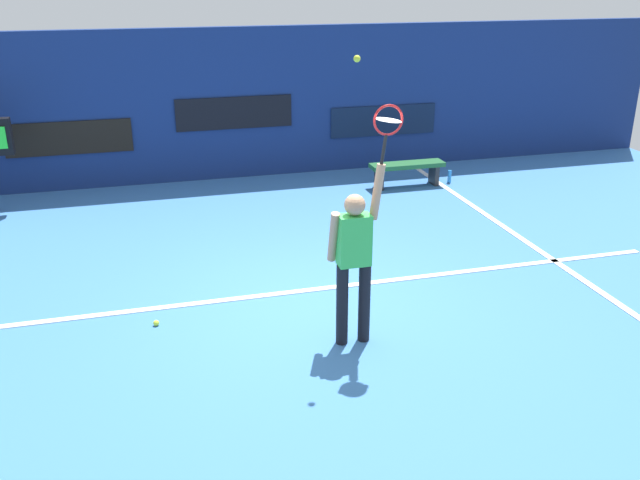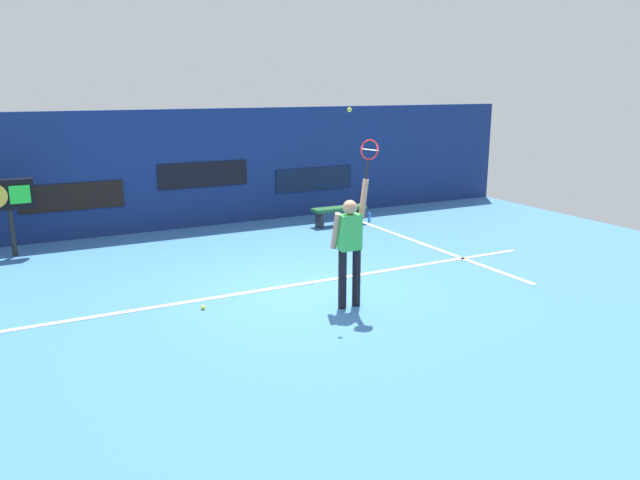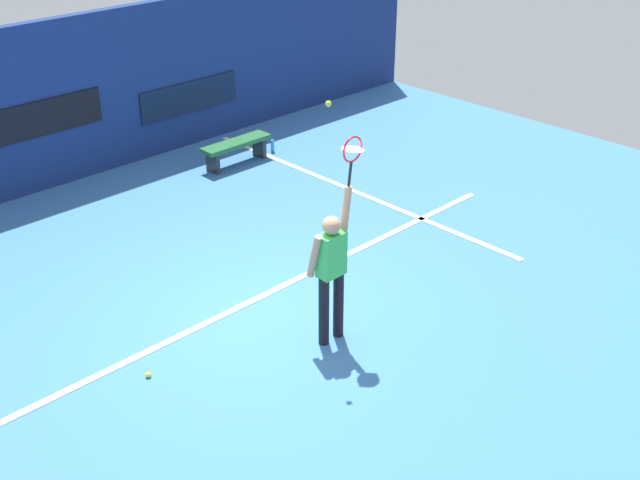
# 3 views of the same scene
# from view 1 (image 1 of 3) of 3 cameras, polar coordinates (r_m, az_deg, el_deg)

# --- Properties ---
(ground_plane) EXTENTS (18.00, 18.00, 0.00)m
(ground_plane) POSITION_cam_1_polar(r_m,az_deg,el_deg) (8.35, -0.89, -5.47)
(ground_plane) COLOR #3870B2
(back_wall) EXTENTS (18.00, 0.20, 2.83)m
(back_wall) POSITION_cam_1_polar(r_m,az_deg,el_deg) (13.32, -7.25, 11.15)
(back_wall) COLOR navy
(back_wall) RESTS_ON ground_plane
(sponsor_banner_center) EXTENTS (2.20, 0.03, 0.60)m
(sponsor_banner_center) POSITION_cam_1_polar(r_m,az_deg,el_deg) (13.23, -7.14, 10.45)
(sponsor_banner_center) COLOR black
(sponsor_banner_portside) EXTENTS (2.20, 0.03, 0.60)m
(sponsor_banner_portside) POSITION_cam_1_polar(r_m,az_deg,el_deg) (13.21, -20.17, 7.97)
(sponsor_banner_portside) COLOR black
(sponsor_banner_starboard) EXTENTS (2.20, 0.03, 0.60)m
(sponsor_banner_starboard) POSITION_cam_1_polar(r_m,az_deg,el_deg) (14.02, 5.31, 9.86)
(sponsor_banner_starboard) COLOR #0C1933
(court_baseline) EXTENTS (10.00, 0.10, 0.01)m
(court_baseline) POSITION_cam_1_polar(r_m,az_deg,el_deg) (8.69, -1.55, -4.27)
(court_baseline) COLOR white
(court_baseline) RESTS_ON ground_plane
(court_sideline) EXTENTS (0.10, 7.00, 0.01)m
(court_sideline) POSITION_cam_1_polar(r_m,az_deg,el_deg) (11.36, 14.58, 1.40)
(court_sideline) COLOR white
(court_sideline) RESTS_ON ground_plane
(tennis_player) EXTENTS (0.56, 0.31, 1.99)m
(tennis_player) POSITION_cam_1_polar(r_m,az_deg,el_deg) (7.16, 2.85, -1.36)
(tennis_player) COLOR black
(tennis_player) RESTS_ON ground_plane
(tennis_racket) EXTENTS (0.35, 0.27, 0.62)m
(tennis_racket) POSITION_cam_1_polar(r_m,az_deg,el_deg) (6.84, 5.67, 9.62)
(tennis_racket) COLOR black
(tennis_ball) EXTENTS (0.07, 0.07, 0.07)m
(tennis_ball) POSITION_cam_1_polar(r_m,az_deg,el_deg) (6.71, 3.10, 14.84)
(tennis_ball) COLOR #CCE033
(court_bench) EXTENTS (1.40, 0.36, 0.45)m
(court_bench) POSITION_cam_1_polar(r_m,az_deg,el_deg) (12.90, 7.26, 5.91)
(court_bench) COLOR #1E592D
(court_bench) RESTS_ON ground_plane
(water_bottle) EXTENTS (0.07, 0.07, 0.24)m
(water_bottle) POSITION_cam_1_polar(r_m,az_deg,el_deg) (13.31, 10.73, 5.22)
(water_bottle) COLOR #338CD8
(water_bottle) RESTS_ON ground_plane
(spare_ball) EXTENTS (0.07, 0.07, 0.07)m
(spare_ball) POSITION_cam_1_polar(r_m,az_deg,el_deg) (8.11, -13.48, -6.73)
(spare_ball) COLOR #CCE033
(spare_ball) RESTS_ON ground_plane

